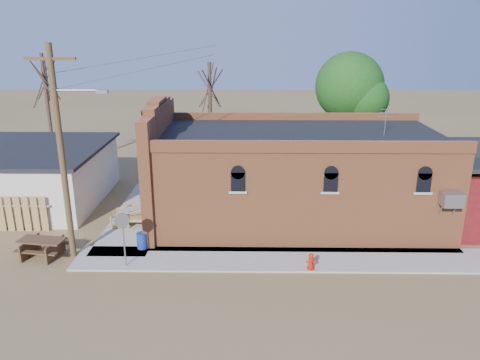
{
  "coord_description": "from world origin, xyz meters",
  "views": [
    {
      "loc": [
        -0.63,
        -17.19,
        9.48
      ],
      "look_at": [
        -0.95,
        4.69,
        2.4
      ],
      "focal_mm": 35.0,
      "sensor_mm": 36.0,
      "label": 1
    }
  ],
  "objects_px": {
    "brick_bar": "(291,176)",
    "utility_pole": "(62,150)",
    "stop_sign": "(123,225)",
    "picnic_table": "(42,245)",
    "trash_barrel": "(142,241)",
    "fire_hydrant": "(311,261)"
  },
  "relations": [
    {
      "from": "brick_bar",
      "to": "utility_pole",
      "type": "relative_size",
      "value": 1.82
    },
    {
      "from": "fire_hydrant",
      "to": "trash_barrel",
      "type": "relative_size",
      "value": 0.97
    },
    {
      "from": "fire_hydrant",
      "to": "trash_barrel",
      "type": "height_order",
      "value": "trash_barrel"
    },
    {
      "from": "brick_bar",
      "to": "picnic_table",
      "type": "height_order",
      "value": "brick_bar"
    },
    {
      "from": "brick_bar",
      "to": "stop_sign",
      "type": "distance_m",
      "value": 9.03
    },
    {
      "from": "brick_bar",
      "to": "utility_pole",
      "type": "height_order",
      "value": "utility_pole"
    },
    {
      "from": "fire_hydrant",
      "to": "picnic_table",
      "type": "bearing_deg",
      "value": -167.7
    },
    {
      "from": "brick_bar",
      "to": "trash_barrel",
      "type": "distance_m",
      "value": 8.07
    },
    {
      "from": "brick_bar",
      "to": "utility_pole",
      "type": "xyz_separation_m",
      "value": [
        -9.79,
        -4.29,
        2.43
      ]
    },
    {
      "from": "brick_bar",
      "to": "utility_pole",
      "type": "bearing_deg",
      "value": -156.31
    },
    {
      "from": "picnic_table",
      "to": "utility_pole",
      "type": "bearing_deg",
      "value": 11.57
    },
    {
      "from": "picnic_table",
      "to": "trash_barrel",
      "type": "bearing_deg",
      "value": 18.25
    },
    {
      "from": "brick_bar",
      "to": "utility_pole",
      "type": "distance_m",
      "value": 10.96
    },
    {
      "from": "brick_bar",
      "to": "picnic_table",
      "type": "bearing_deg",
      "value": -158.61
    },
    {
      "from": "fire_hydrant",
      "to": "trash_barrel",
      "type": "bearing_deg",
      "value": -176.25
    },
    {
      "from": "stop_sign",
      "to": "trash_barrel",
      "type": "height_order",
      "value": "stop_sign"
    },
    {
      "from": "stop_sign",
      "to": "picnic_table",
      "type": "xyz_separation_m",
      "value": [
        -3.86,
        0.94,
        -1.37
      ]
    },
    {
      "from": "fire_hydrant",
      "to": "stop_sign",
      "type": "height_order",
      "value": "stop_sign"
    },
    {
      "from": "trash_barrel",
      "to": "picnic_table",
      "type": "bearing_deg",
      "value": -170.33
    },
    {
      "from": "stop_sign",
      "to": "trash_barrel",
      "type": "relative_size",
      "value": 3.24
    },
    {
      "from": "stop_sign",
      "to": "trash_barrel",
      "type": "xyz_separation_m",
      "value": [
        0.34,
        1.66,
        -1.45
      ]
    },
    {
      "from": "trash_barrel",
      "to": "picnic_table",
      "type": "height_order",
      "value": "trash_barrel"
    }
  ]
}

